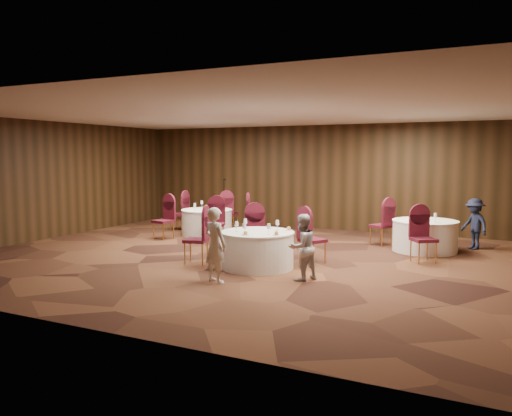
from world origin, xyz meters
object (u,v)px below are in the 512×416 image
at_px(table_right, 425,236).
at_px(woman_b, 302,247).
at_px(man_c, 474,224).
at_px(mic_stand, 224,213).
at_px(table_main, 257,249).
at_px(table_left, 207,222).
at_px(woman_a, 215,245).

xyz_separation_m(table_right, woman_b, (-1.66, -3.87, 0.23)).
xyz_separation_m(woman_b, man_c, (2.70, 4.68, 0.01)).
relative_size(mic_stand, woman_b, 1.27).
bearing_deg(table_main, man_c, 46.71).
height_order(table_left, mic_stand, mic_stand).
bearing_deg(woman_b, woman_a, -30.21).
height_order(table_left, woman_b, woman_b).
bearing_deg(woman_a, table_right, -104.47).
height_order(table_left, woman_a, woman_a).
xyz_separation_m(table_main, woman_b, (1.17, -0.57, 0.23)).
distance_m(table_main, table_right, 4.35).
height_order(woman_a, woman_b, woman_a).
bearing_deg(table_right, woman_b, -113.24).
distance_m(mic_stand, woman_a, 6.93).
relative_size(table_left, woman_b, 1.19).
bearing_deg(woman_b, table_right, -174.49).
bearing_deg(mic_stand, woman_b, -49.15).
relative_size(table_main, table_left, 1.03).
distance_m(table_right, man_c, 1.34).
bearing_deg(table_left, woman_b, -40.97).
bearing_deg(man_c, table_main, -86.41).
bearing_deg(table_right, table_left, -178.27).
bearing_deg(woman_a, table_main, -79.10).
bearing_deg(table_right, mic_stand, 167.03).
distance_m(table_main, woman_b, 1.32).
xyz_separation_m(table_main, mic_stand, (-3.42, 4.74, 0.07)).
bearing_deg(woman_b, man_c, 178.73).
height_order(mic_stand, man_c, mic_stand).
xyz_separation_m(table_main, table_left, (-3.08, 3.12, 0.00)).
bearing_deg(woman_b, table_main, -87.24).
bearing_deg(table_right, table_main, -130.61).
height_order(woman_b, man_c, man_c).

